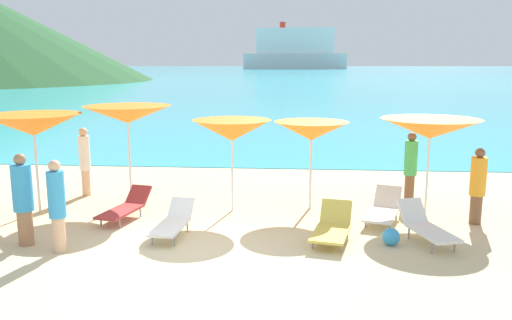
# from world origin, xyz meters

# --- Properties ---
(ground_plane) EXTENTS (50.00, 100.00, 0.30)m
(ground_plane) POSITION_xyz_m (0.00, 10.00, -0.15)
(ground_plane) COLOR beige
(ocean_water) EXTENTS (650.00, 440.00, 0.02)m
(ocean_water) POSITION_xyz_m (0.00, 227.77, 0.01)
(ocean_water) COLOR #38B7CC
(ocean_water) RESTS_ON ground_plane
(umbrella_0) EXTENTS (2.34, 2.34, 2.25)m
(umbrella_0) POSITION_xyz_m (-4.26, 2.49, 2.00)
(umbrella_0) COLOR silver
(umbrella_0) RESTS_ON ground_plane
(umbrella_1) EXTENTS (2.26, 2.26, 2.38)m
(umbrella_1) POSITION_xyz_m (-2.39, 3.40, 2.16)
(umbrella_1) COLOR silver
(umbrella_1) RESTS_ON ground_plane
(umbrella_2) EXTENTS (1.90, 1.90, 2.12)m
(umbrella_2) POSITION_xyz_m (0.18, 2.89, 1.87)
(umbrella_2) COLOR silver
(umbrella_2) RESTS_ON ground_plane
(umbrella_3) EXTENTS (1.74, 1.74, 2.06)m
(umbrella_3) POSITION_xyz_m (1.98, 3.23, 1.83)
(umbrella_3) COLOR silver
(umbrella_3) RESTS_ON ground_plane
(umbrella_4) EXTENTS (2.22, 2.22, 2.18)m
(umbrella_4) POSITION_xyz_m (4.57, 2.93, 1.95)
(umbrella_4) COLOR silver
(umbrella_4) RESTS_ON ground_plane
(lounge_chair_0) EXTENTS (0.85, 1.69, 0.60)m
(lounge_chair_0) POSITION_xyz_m (-2.07, 2.04, 0.28)
(lounge_chair_0) COLOR #A53333
(lounge_chair_0) RESTS_ON ground_plane
(lounge_chair_1) EXTENTS (0.97, 1.64, 0.69)m
(lounge_chair_1) POSITION_xyz_m (4.14, 1.05, 0.32)
(lounge_chair_1) COLOR white
(lounge_chair_1) RESTS_ON ground_plane
(lounge_chair_2) EXTENTS (1.05, 1.68, 0.64)m
(lounge_chair_2) POSITION_xyz_m (3.54, 2.35, 0.26)
(lounge_chair_2) COLOR white
(lounge_chair_2) RESTS_ON ground_plane
(lounge_chair_3) EXTENTS (0.63, 1.58, 0.60)m
(lounge_chair_3) POSITION_xyz_m (-0.77, 1.03, 0.29)
(lounge_chair_3) COLOR white
(lounge_chair_3) RESTS_ON ground_plane
(lounge_chair_5) EXTENTS (0.91, 1.51, 0.67)m
(lounge_chair_5) POSITION_xyz_m (2.35, 0.99, 0.27)
(lounge_chair_5) COLOR #D8BF4C
(lounge_chair_5) RESTS_ON ground_plane
(beachgoer_0) EXTENTS (0.28, 0.28, 1.76)m
(beachgoer_0) POSITION_xyz_m (-3.76, 4.00, 0.95)
(beachgoer_0) COLOR #DBAA84
(beachgoer_0) RESTS_ON ground_plane
(beachgoer_1) EXTENTS (0.30, 0.30, 1.70)m
(beachgoer_1) POSITION_xyz_m (-2.62, -0.01, 0.91)
(beachgoer_1) COLOR #DBAA84
(beachgoer_1) RESTS_ON ground_plane
(beachgoer_2) EXTENTS (0.33, 0.33, 1.63)m
(beachgoer_2) POSITION_xyz_m (5.46, 2.31, 0.86)
(beachgoer_2) COLOR brown
(beachgoer_2) RESTS_ON ground_plane
(beachgoer_3) EXTENTS (0.37, 0.37, 1.75)m
(beachgoer_3) POSITION_xyz_m (-3.41, 0.29, 0.92)
(beachgoer_3) COLOR #A3704C
(beachgoer_3) RESTS_ON ground_plane
(beachgoer_4) EXTENTS (0.31, 0.31, 1.71)m
(beachgoer_4) POSITION_xyz_m (4.45, 4.12, 0.91)
(beachgoer_4) COLOR brown
(beachgoer_4) RESTS_ON ground_plane
(beach_ball) EXTENTS (0.33, 0.33, 0.33)m
(beach_ball) POSITION_xyz_m (3.44, 0.81, 0.17)
(beach_ball) COLOR #3399D8
(beach_ball) RESTS_ON ground_plane
(cruise_ship) EXTENTS (52.46, 11.41, 23.32)m
(cruise_ship) POSITION_xyz_m (-0.07, 262.27, 9.02)
(cruise_ship) COLOR silver
(cruise_ship) RESTS_ON ocean_water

